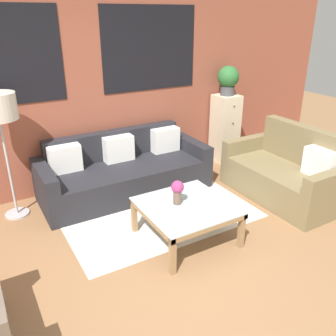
% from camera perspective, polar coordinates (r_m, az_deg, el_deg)
% --- Properties ---
extents(ground_plane, '(16.00, 16.00, 0.00)m').
position_cam_1_polar(ground_plane, '(3.37, 2.53, -18.05)').
color(ground_plane, '#8E6642').
extents(wall_back_brick, '(8.40, 0.09, 2.80)m').
position_cam_1_polar(wall_back_brick, '(4.83, -13.35, 13.01)').
color(wall_back_brick, brown).
rests_on(wall_back_brick, ground_plane).
extents(rug, '(2.24, 1.43, 0.00)m').
position_cam_1_polar(rug, '(4.37, -1.54, -7.27)').
color(rug, silver).
rests_on(rug, ground_plane).
extents(couch_dark, '(2.23, 0.88, 0.78)m').
position_cam_1_polar(couch_dark, '(4.81, -7.05, -0.64)').
color(couch_dark, '#232328').
rests_on(couch_dark, ground_plane).
extents(settee_vintage, '(0.80, 1.53, 0.92)m').
position_cam_1_polar(settee_vintage, '(4.88, 18.33, -1.01)').
color(settee_vintage, olive).
rests_on(settee_vintage, ground_plane).
extents(coffee_table, '(0.90, 0.90, 0.41)m').
position_cam_1_polar(coffee_table, '(3.74, 2.92, -6.77)').
color(coffee_table, silver).
rests_on(coffee_table, ground_plane).
extents(drawer_cabinet, '(0.36, 0.38, 1.08)m').
position_cam_1_polar(drawer_cabinet, '(5.82, 9.11, 6.26)').
color(drawer_cabinet, beige).
rests_on(drawer_cabinet, ground_plane).
extents(potted_plant, '(0.33, 0.33, 0.44)m').
position_cam_1_polar(potted_plant, '(5.64, 9.63, 13.89)').
color(potted_plant, '#47474C').
rests_on(potted_plant, drawer_cabinet).
extents(flower_vase, '(0.13, 0.13, 0.26)m').
position_cam_1_polar(flower_vase, '(3.66, 1.53, -3.60)').
color(flower_vase, brown).
rests_on(flower_vase, coffee_table).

